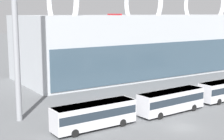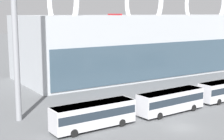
# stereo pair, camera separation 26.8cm
# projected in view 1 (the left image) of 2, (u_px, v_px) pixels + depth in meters

# --- Properties ---
(ground_plane) EXTENTS (440.00, 440.00, 0.00)m
(ground_plane) POSITION_uv_depth(u_px,v_px,m) (182.00, 127.00, 44.35)
(ground_plane) COLOR slate
(airliner_at_gate_far) EXTENTS (36.72, 37.44, 14.45)m
(airliner_at_gate_far) POSITION_uv_depth(u_px,v_px,m) (90.00, 50.00, 88.32)
(airliner_at_gate_far) COLOR silver
(airliner_at_gate_far) RESTS_ON ground_plane
(airliner_parked_remote) EXTENTS (31.67, 31.25, 12.71)m
(airliner_parked_remote) POSITION_uv_depth(u_px,v_px,m) (197.00, 38.00, 133.49)
(airliner_parked_remote) COLOR silver
(airliner_parked_remote) RESTS_ON ground_plane
(shuttle_bus_0) EXTENTS (11.34, 2.97, 3.34)m
(shuttle_bus_0) POSITION_uv_depth(u_px,v_px,m) (94.00, 114.00, 43.44)
(shuttle_bus_0) COLOR silver
(shuttle_bus_0) RESTS_ON ground_plane
(shuttle_bus_1) EXTENTS (11.43, 3.36, 3.34)m
(shuttle_bus_1) POSITION_uv_depth(u_px,v_px,m) (171.00, 100.00, 50.39)
(shuttle_bus_1) COLOR silver
(shuttle_bus_1) RESTS_ON ground_plane
(lane_stripe_1) EXTENTS (11.53, 2.95, 0.01)m
(lane_stripe_1) POSITION_uv_depth(u_px,v_px,m) (175.00, 103.00, 56.53)
(lane_stripe_1) COLOR yellow
(lane_stripe_1) RESTS_ON ground_plane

